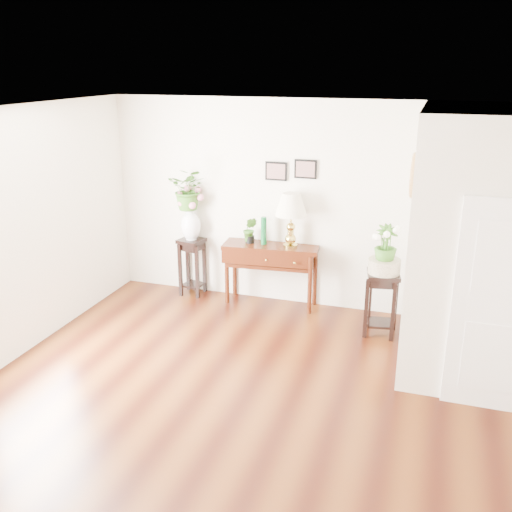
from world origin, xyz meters
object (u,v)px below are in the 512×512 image
at_px(console_table, 271,274).
at_px(table_lamp, 291,222).
at_px(plant_stand_a, 192,267).
at_px(plant_stand_b, 381,303).

distance_m(console_table, table_lamp, 0.83).
distance_m(plant_stand_a, plant_stand_b, 2.79).
height_order(console_table, table_lamp, table_lamp).
height_order(table_lamp, plant_stand_a, table_lamp).
distance_m(console_table, plant_stand_b, 1.64).
relative_size(table_lamp, plant_stand_b, 0.92).
bearing_deg(plant_stand_b, table_lamp, 159.63).
bearing_deg(console_table, plant_stand_a, 174.79).
bearing_deg(table_lamp, console_table, 180.00).
height_order(table_lamp, plant_stand_b, table_lamp).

